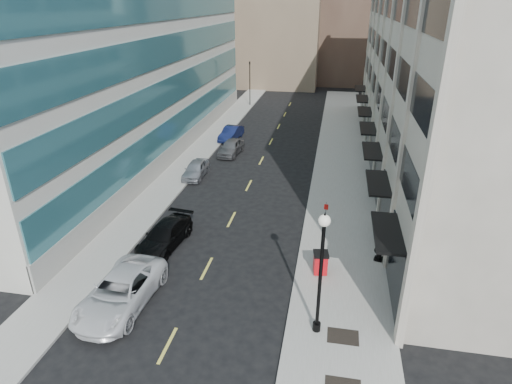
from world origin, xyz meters
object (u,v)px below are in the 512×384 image
(car_blue_sedan, at_px, (231,133))
(trash_bin, at_px, (320,262))
(urn_planter, at_px, (379,252))
(car_white_van, at_px, (121,291))
(car_silver_sedan, at_px, (196,169))
(lamppost, at_px, (321,265))
(sign_post, at_px, (326,213))
(car_black_pickup, at_px, (165,235))
(traffic_signal, at_px, (250,64))
(car_grey_sedan, at_px, (231,147))

(car_blue_sedan, height_order, trash_bin, trash_bin)
(urn_planter, bearing_deg, car_white_van, -153.90)
(car_white_van, bearing_deg, car_silver_sedan, 98.00)
(trash_bin, bearing_deg, lamppost, -97.95)
(sign_post, bearing_deg, car_blue_sedan, 127.55)
(lamppost, bearing_deg, car_blue_sedan, 111.07)
(car_black_pickup, distance_m, lamppost, 11.67)
(car_white_van, distance_m, sign_post, 13.02)
(traffic_signal, xyz_separation_m, trash_bin, (11.83, -39.48, -4.87))
(car_black_pickup, distance_m, trash_bin, 9.63)
(lamppost, xyz_separation_m, urn_planter, (3.20, 6.45, -3.04))
(car_blue_sedan, xyz_separation_m, urn_planter, (13.94, -21.42, -0.05))
(urn_planter, bearing_deg, lamppost, -116.40)
(traffic_signal, relative_size, urn_planter, 8.27)
(car_black_pickup, height_order, trash_bin, trash_bin)
(lamppost, relative_size, sign_post, 2.70)
(trash_bin, relative_size, sign_post, 0.58)
(car_silver_sedan, height_order, car_blue_sedan, car_blue_sedan)
(car_white_van, distance_m, car_black_pickup, 5.75)
(car_blue_sedan, distance_m, car_grey_sedan, 4.81)
(car_black_pickup, bearing_deg, car_blue_sedan, 100.15)
(traffic_signal, relative_size, car_silver_sedan, 1.72)
(traffic_signal, relative_size, car_black_pickup, 1.43)
(car_black_pickup, distance_m, car_silver_sedan, 11.20)
(car_blue_sedan, xyz_separation_m, trash_bin, (10.67, -23.34, 0.14))
(car_silver_sedan, height_order, car_grey_sedan, car_grey_sedan)
(trash_bin, bearing_deg, car_black_pickup, 162.82)
(car_white_van, distance_m, car_silver_sedan, 16.90)
(car_grey_sedan, xyz_separation_m, trash_bin, (9.53, -18.67, 0.12))
(urn_planter, bearing_deg, car_blue_sedan, 123.05)
(car_white_van, relative_size, urn_planter, 7.01)
(car_grey_sedan, bearing_deg, trash_bin, -57.92)
(traffic_signal, relative_size, car_white_van, 1.18)
(traffic_signal, bearing_deg, car_blue_sedan, -85.87)
(car_grey_sedan, xyz_separation_m, sign_post, (9.60, -14.25, 0.87))
(car_white_van, distance_m, car_grey_sedan, 23.02)
(car_blue_sedan, distance_m, lamppost, 30.01)
(traffic_signal, distance_m, car_grey_sedan, 21.52)
(car_blue_sedan, relative_size, trash_bin, 3.33)
(car_white_van, relative_size, lamppost, 0.98)
(car_silver_sedan, bearing_deg, urn_planter, -37.02)
(car_black_pickup, relative_size, sign_post, 2.18)
(lamppost, bearing_deg, car_silver_sedan, 123.38)
(car_silver_sedan, relative_size, lamppost, 0.67)
(car_grey_sedan, distance_m, trash_bin, 20.96)
(trash_bin, xyz_separation_m, lamppost, (0.07, -4.52, 2.85))
(lamppost, bearing_deg, traffic_signal, 105.13)
(car_grey_sedan, height_order, urn_planter, car_grey_sedan)
(car_white_van, xyz_separation_m, trash_bin, (9.53, 4.35, 0.03))
(car_blue_sedan, height_order, sign_post, sign_post)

